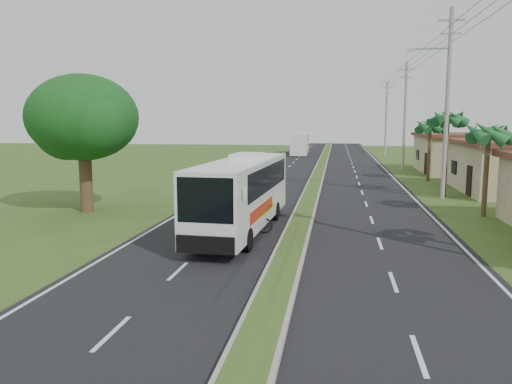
# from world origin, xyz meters

# --- Properties ---
(ground) EXTENTS (180.00, 180.00, 0.00)m
(ground) POSITION_xyz_m (0.00, 0.00, 0.00)
(ground) COLOR #31511D
(ground) RESTS_ON ground
(road_asphalt) EXTENTS (14.00, 160.00, 0.02)m
(road_asphalt) POSITION_xyz_m (0.00, 20.00, 0.01)
(road_asphalt) COLOR black
(road_asphalt) RESTS_ON ground
(median_strip) EXTENTS (1.20, 160.00, 0.18)m
(median_strip) POSITION_xyz_m (0.00, 20.00, 0.10)
(median_strip) COLOR gray
(median_strip) RESTS_ON ground
(lane_edge_left) EXTENTS (0.12, 160.00, 0.01)m
(lane_edge_left) POSITION_xyz_m (-6.70, 20.00, 0.00)
(lane_edge_left) COLOR silver
(lane_edge_left) RESTS_ON ground
(lane_edge_right) EXTENTS (0.12, 160.00, 0.01)m
(lane_edge_right) POSITION_xyz_m (6.70, 20.00, 0.00)
(lane_edge_right) COLOR silver
(lane_edge_right) RESTS_ON ground
(shop_far) EXTENTS (8.60, 11.60, 3.82)m
(shop_far) POSITION_xyz_m (14.00, 36.00, 1.93)
(shop_far) COLOR tan
(shop_far) RESTS_ON ground
(palm_verge_b) EXTENTS (2.40, 2.40, 5.05)m
(palm_verge_b) POSITION_xyz_m (9.40, 12.00, 4.36)
(palm_verge_b) COLOR #473321
(palm_verge_b) RESTS_ON ground
(palm_verge_c) EXTENTS (2.40, 2.40, 5.85)m
(palm_verge_c) POSITION_xyz_m (8.80, 19.00, 5.12)
(palm_verge_c) COLOR #473321
(palm_verge_c) RESTS_ON ground
(palm_verge_d) EXTENTS (2.40, 2.40, 5.25)m
(palm_verge_d) POSITION_xyz_m (9.30, 28.00, 4.55)
(palm_verge_d) COLOR #473321
(palm_verge_d) RESTS_ON ground
(shade_tree) EXTENTS (6.30, 6.00, 7.54)m
(shade_tree) POSITION_xyz_m (-12.11, 10.02, 5.03)
(shade_tree) COLOR #473321
(shade_tree) RESTS_ON ground
(utility_pole_b) EXTENTS (3.20, 0.28, 12.00)m
(utility_pole_b) POSITION_xyz_m (8.47, 18.00, 6.26)
(utility_pole_b) COLOR gray
(utility_pole_b) RESTS_ON ground
(utility_pole_c) EXTENTS (1.60, 0.28, 11.00)m
(utility_pole_c) POSITION_xyz_m (8.50, 38.00, 5.67)
(utility_pole_c) COLOR gray
(utility_pole_c) RESTS_ON ground
(utility_pole_d) EXTENTS (1.60, 0.28, 10.50)m
(utility_pole_d) POSITION_xyz_m (8.50, 58.00, 5.42)
(utility_pole_d) COLOR gray
(utility_pole_d) RESTS_ON ground
(coach_bus_main) EXTENTS (2.82, 10.95, 3.51)m
(coach_bus_main) POSITION_xyz_m (-2.51, 6.43, 1.93)
(coach_bus_main) COLOR white
(coach_bus_main) RESTS_ON ground
(coach_bus_far) EXTENTS (2.73, 11.15, 3.23)m
(coach_bus_far) POSITION_xyz_m (-3.81, 60.00, 1.83)
(coach_bus_far) COLOR white
(coach_bus_far) RESTS_ON ground
(motorcyclist) EXTENTS (1.81, 0.60, 2.29)m
(motorcyclist) POSITION_xyz_m (-1.98, 6.10, 0.82)
(motorcyclist) COLOR black
(motorcyclist) RESTS_ON ground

